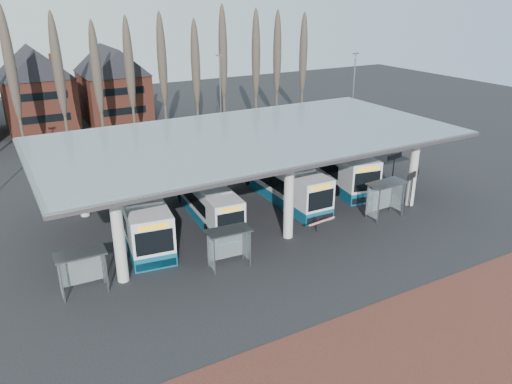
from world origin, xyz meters
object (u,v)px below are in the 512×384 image
bus_0 (137,208)px  bus_1 (204,197)px  shelter_0 (81,263)px  bus_3 (329,161)px  bus_2 (279,179)px  shelter_1 (228,239)px  shelter_2 (385,191)px

bus_0 → bus_1: 5.38m
bus_0 → shelter_0: 8.57m
bus_3 → bus_2: bearing=-158.3°
bus_2 → shelter_1: bearing=-135.8°
bus_1 → bus_3: bus_3 is taller
shelter_0 → bus_3: bearing=21.3°
shelter_1 → bus_3: bearing=37.1°
bus_3 → shelter_0: (-24.28, -8.51, 0.21)m
bus_1 → bus_3: bearing=11.9°
bus_2 → shelter_0: bearing=-157.4°
bus_0 → shelter_1: size_ratio=4.48×
bus_1 → shelter_0: size_ratio=3.80×
bus_2 → bus_1: bearing=-176.0°
bus_0 → bus_1: size_ratio=1.18×
bus_1 → shelter_2: 14.11m
bus_0 → shelter_0: (-5.35, -6.69, 0.25)m
bus_2 → shelter_0: size_ratio=4.23×
bus_3 → shelter_2: 9.18m
bus_2 → shelter_2: (4.94, -7.61, 0.50)m
bus_2 → shelter_2: 9.08m
bus_0 → bus_2: 12.53m
bus_3 → shelter_0: 25.73m
bus_2 → bus_3: bus_3 is taller
shelter_2 → bus_2: bearing=120.9°
shelter_0 → bus_2: bearing=23.6°
shelter_1 → shelter_2: (14.03, 0.91, 0.20)m
shelter_1 → bus_0: bearing=117.2°
bus_0 → shelter_2: size_ratio=4.13×
bus_3 → bus_1: bearing=-163.4°
shelter_0 → bus_1: bearing=34.0°
bus_3 → shelter_1: bus_3 is taller
bus_0 → shelter_0: size_ratio=4.49×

